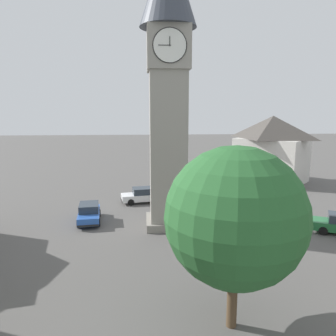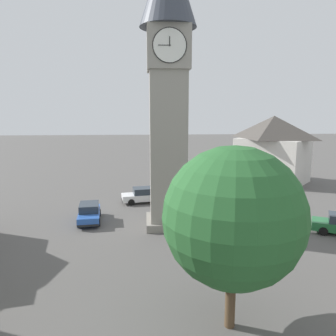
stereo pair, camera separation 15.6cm
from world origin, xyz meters
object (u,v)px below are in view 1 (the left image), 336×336
(building_corner_back, at_px, (272,148))
(car_silver_kerb, at_px, (142,195))
(car_blue_kerb, at_px, (249,197))
(car_red_corner, at_px, (89,213))
(pedestrian, at_px, (169,199))
(tree, at_px, (235,217))
(lamp_post, at_px, (180,171))
(car_black_far, at_px, (255,233))
(road_sign, at_px, (209,187))
(clock_tower, at_px, (168,62))

(building_corner_back, bearing_deg, car_silver_kerb, 27.59)
(car_blue_kerb, relative_size, car_red_corner, 1.01)
(pedestrian, distance_m, building_corner_back, 18.44)
(car_blue_kerb, height_order, car_silver_kerb, same)
(tree, relative_size, building_corner_back, 0.73)
(pedestrian, bearing_deg, car_blue_kerb, -173.01)
(lamp_post, bearing_deg, car_silver_kerb, -25.22)
(car_black_far, bearing_deg, road_sign, -81.25)
(car_red_corner, bearing_deg, car_blue_kerb, -164.91)
(pedestrian, height_order, lamp_post, lamp_post)
(car_blue_kerb, distance_m, car_silver_kerb, 10.67)
(clock_tower, height_order, lamp_post, clock_tower)
(car_silver_kerb, bearing_deg, car_red_corner, 50.63)
(car_blue_kerb, distance_m, tree, 19.80)
(clock_tower, xyz_separation_m, tree, (-1.77, 12.73, -7.81))
(car_silver_kerb, height_order, building_corner_back, building_corner_back)
(clock_tower, distance_m, road_sign, 12.75)
(car_black_far, distance_m, pedestrian, 10.13)
(car_silver_kerb, bearing_deg, building_corner_back, -152.41)
(lamp_post, bearing_deg, pedestrian, 30.57)
(car_silver_kerb, xyz_separation_m, car_red_corner, (4.45, 5.42, 0.00))
(car_red_corner, xyz_separation_m, car_black_far, (-12.32, 5.52, 0.00))
(car_blue_kerb, bearing_deg, car_black_far, 74.17)
(car_black_far, xyz_separation_m, road_sign, (1.42, -9.21, 1.14))
(car_red_corner, xyz_separation_m, pedestrian, (-6.93, -3.06, 0.25))
(clock_tower, xyz_separation_m, car_black_far, (-5.78, 4.16, -12.00))
(car_red_corner, distance_m, pedestrian, 7.58)
(car_silver_kerb, xyz_separation_m, road_sign, (-6.45, 1.74, 1.14))
(tree, height_order, lamp_post, tree)
(car_black_far, bearing_deg, building_corner_back, -114.35)
(building_corner_back, height_order, road_sign, building_corner_back)
(car_black_far, bearing_deg, car_red_corner, -24.16)
(clock_tower, relative_size, car_black_far, 4.90)
(clock_tower, height_order, car_black_far, clock_tower)
(clock_tower, bearing_deg, road_sign, -130.83)
(car_red_corner, bearing_deg, pedestrian, -156.19)
(clock_tower, relative_size, car_blue_kerb, 5.03)
(car_blue_kerb, xyz_separation_m, car_black_far, (2.72, 9.58, 0.00))
(car_blue_kerb, distance_m, lamp_post, 7.52)
(car_silver_kerb, distance_m, building_corner_back, 19.29)
(building_corner_back, bearing_deg, lamp_post, 38.47)
(car_black_far, height_order, road_sign, road_sign)
(pedestrian, bearing_deg, car_black_far, 122.08)
(car_silver_kerb, bearing_deg, clock_tower, 107.10)
(tree, bearing_deg, clock_tower, -82.07)
(building_corner_back, xyz_separation_m, road_sign, (10.34, 10.51, -2.47))
(lamp_post, bearing_deg, car_black_far, 114.74)
(building_corner_back, height_order, lamp_post, building_corner_back)
(car_blue_kerb, xyz_separation_m, lamp_post, (6.98, 0.33, 2.78))
(road_sign, bearing_deg, car_silver_kerb, -15.06)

